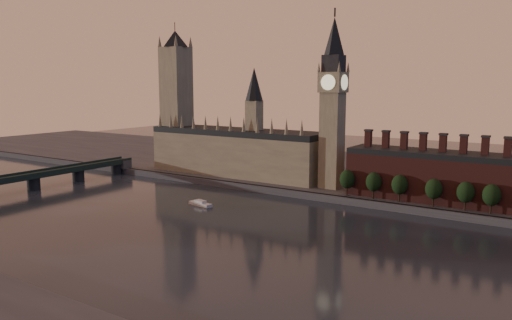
{
  "coord_description": "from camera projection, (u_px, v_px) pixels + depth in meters",
  "views": [
    {
      "loc": [
        136.88,
        -166.53,
        66.86
      ],
      "look_at": [
        -9.0,
        55.0,
        26.52
      ],
      "focal_mm": 35.0,
      "sensor_mm": 36.0,
      "label": 1
    }
  ],
  "objects": [
    {
      "name": "ground",
      "position": [
        205.0,
        236.0,
        221.98
      ],
      "size": [
        900.0,
        900.0,
        0.0
      ],
      "primitive_type": "plane",
      "color": "black",
      "rests_on": "ground"
    },
    {
      "name": "north_bank",
      "position": [
        358.0,
        173.0,
        368.69
      ],
      "size": [
        900.0,
        182.0,
        4.0
      ],
      "color": "#4E4E53",
      "rests_on": "ground"
    },
    {
      "name": "palace_of_westminster",
      "position": [
        237.0,
        150.0,
        348.63
      ],
      "size": [
        130.0,
        30.3,
        74.0
      ],
      "color": "gray",
      "rests_on": "north_bank"
    },
    {
      "name": "victoria_tower",
      "position": [
        176.0,
        95.0,
        373.3
      ],
      "size": [
        24.0,
        24.0,
        108.0
      ],
      "color": "gray",
      "rests_on": "north_bank"
    },
    {
      "name": "big_ben",
      "position": [
        333.0,
        101.0,
        298.82
      ],
      "size": [
        15.0,
        15.0,
        107.0
      ],
      "color": "gray",
      "rests_on": "north_bank"
    },
    {
      "name": "chimney_block",
      "position": [
        451.0,
        177.0,
        266.63
      ],
      "size": [
        110.0,
        25.0,
        37.0
      ],
      "color": "#542420",
      "rests_on": "north_bank"
    },
    {
      "name": "embankment_tree_0",
      "position": [
        347.0,
        179.0,
        283.24
      ],
      "size": [
        8.6,
        8.6,
        14.88
      ],
      "color": "black",
      "rests_on": "north_bank"
    },
    {
      "name": "embankment_tree_1",
      "position": [
        374.0,
        182.0,
        275.35
      ],
      "size": [
        8.6,
        8.6,
        14.88
      ],
      "color": "black",
      "rests_on": "north_bank"
    },
    {
      "name": "embankment_tree_2",
      "position": [
        400.0,
        185.0,
        267.79
      ],
      "size": [
        8.6,
        8.6,
        14.88
      ],
      "color": "black",
      "rests_on": "north_bank"
    },
    {
      "name": "embankment_tree_3",
      "position": [
        434.0,
        189.0,
        256.75
      ],
      "size": [
        8.6,
        8.6,
        14.88
      ],
      "color": "black",
      "rests_on": "north_bank"
    },
    {
      "name": "embankment_tree_4",
      "position": [
        466.0,
        192.0,
        248.96
      ],
      "size": [
        8.6,
        8.6,
        14.88
      ],
      "color": "black",
      "rests_on": "north_bank"
    },
    {
      "name": "embankment_tree_5",
      "position": [
        492.0,
        195.0,
        242.65
      ],
      "size": [
        8.6,
        8.6,
        14.88
      ],
      "color": "black",
      "rests_on": "north_bank"
    },
    {
      "name": "westminster_bridge",
      "position": [
        3.0,
        183.0,
        302.91
      ],
      "size": [
        14.0,
        200.0,
        11.55
      ],
      "color": "#1E2E28",
      "rests_on": "ground"
    },
    {
      "name": "river_boat",
      "position": [
        200.0,
        203.0,
        277.45
      ],
      "size": [
        15.87,
        6.99,
        3.07
      ],
      "rotation": [
        0.0,
        0.0,
        -0.18
      ],
      "color": "beige",
      "rests_on": "ground"
    }
  ]
}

